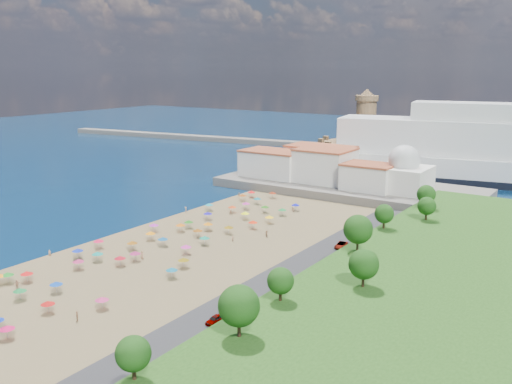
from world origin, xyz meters
The scene contains 11 objects.
ground centered at (0.00, 0.00, 0.00)m, with size 700.00×700.00×0.00m, color #071938.
terrace centered at (10.00, 73.00, 1.50)m, with size 90.00×36.00×3.00m, color #59544C.
jetty centered at (-12.00, 108.00, 1.20)m, with size 18.00×70.00×2.40m, color #59544C.
breakwater centered at (-110.00, 153.00, 1.30)m, with size 200.00×7.00×2.60m, color #59544C.
waterfront_buildings centered at (-3.05, 73.64, 7.88)m, with size 57.00×29.00×11.00m.
domed_building centered at (30.00, 71.00, 8.97)m, with size 16.00×16.00×15.00m.
fortress centered at (-12.00, 138.00, 6.68)m, with size 40.00×40.00×32.40m.
beach_parasols centered at (-1.06, -10.86, 2.15)m, with size 30.85×117.17×2.20m.
beachgoers centered at (-0.51, 0.92, 1.12)m, with size 34.15×91.43×1.85m.
parked_cars centered at (36.00, -7.87, 1.36)m, with size 2.98×52.73×1.36m.
hillside_trees centered at (48.12, -10.67, 10.00)m, with size 15.63×106.66×7.57m.
Camera 1 is at (90.69, -104.12, 42.75)m, focal length 40.00 mm.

